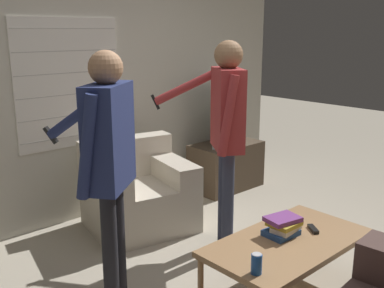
{
  "coord_description": "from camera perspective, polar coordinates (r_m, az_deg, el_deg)",
  "views": [
    {
      "loc": [
        -2.16,
        -1.83,
        1.81
      ],
      "look_at": [
        0.01,
        0.54,
        1.0
      ],
      "focal_mm": 42.0,
      "sensor_mm": 36.0,
      "label": 1
    }
  ],
  "objects": [
    {
      "name": "soda_can",
      "position": [
        2.75,
        8.19,
        -14.82
      ],
      "size": [
        0.07,
        0.07,
        0.13
      ],
      "color": "#194C9E",
      "rests_on": "coffee_table"
    },
    {
      "name": "tv",
      "position": [
        5.16,
        4.42,
        3.06
      ],
      "size": [
        0.64,
        0.51,
        0.55
      ],
      "rotation": [
        0.0,
        0.0,
        3.71
      ],
      "color": "#B2B2B7",
      "rests_on": "tv_stand"
    },
    {
      "name": "spare_remote",
      "position": [
        3.38,
        15.13,
        -10.37
      ],
      "size": [
        0.11,
        0.13,
        0.02
      ],
      "rotation": [
        0.0,
        0.0,
        -0.62
      ],
      "color": "black",
      "rests_on": "coffee_table"
    },
    {
      "name": "tv_stand",
      "position": [
        5.29,
        4.34,
        -2.76
      ],
      "size": [
        0.83,
        0.48,
        0.54
      ],
      "color": "#4C3D2D",
      "rests_on": "ground_plane"
    },
    {
      "name": "coffee_table",
      "position": [
        3.22,
        12.07,
        -12.41
      ],
      "size": [
        1.19,
        0.64,
        0.42
      ],
      "color": "#9E754C",
      "rests_on": "ground_plane"
    },
    {
      "name": "wall_back",
      "position": [
        4.45,
        -13.27,
        6.93
      ],
      "size": [
        5.2,
        0.08,
        2.55
      ],
      "color": "#BCB7A8",
      "rests_on": "ground_plane"
    },
    {
      "name": "armchair_beige",
      "position": [
        4.27,
        -6.93,
        -6.2
      ],
      "size": [
        1.05,
        0.97,
        0.81
      ],
      "rotation": [
        0.0,
        0.0,
        2.93
      ],
      "color": "beige",
      "rests_on": "ground_plane"
    },
    {
      "name": "book_stack",
      "position": [
        3.24,
        11.5,
        -10.2
      ],
      "size": [
        0.26,
        0.21,
        0.14
      ],
      "color": "#284C89",
      "rests_on": "coffee_table"
    },
    {
      "name": "person_left_standing",
      "position": [
        2.81,
        -10.63,
        -1.13
      ],
      "size": [
        0.52,
        0.8,
        1.71
      ],
      "rotation": [
        0.0,
        0.0,
        0.66
      ],
      "color": "black",
      "rests_on": "ground_plane"
    },
    {
      "name": "person_right_standing",
      "position": [
        3.63,
        4.33,
        3.08
      ],
      "size": [
        0.58,
        0.79,
        1.74
      ],
      "rotation": [
        0.0,
        0.0,
        0.97
      ],
      "color": "#33384C",
      "rests_on": "ground_plane"
    }
  ]
}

